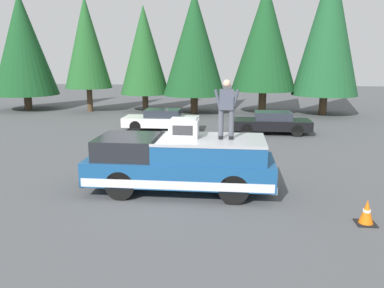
{
  "coord_description": "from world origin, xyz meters",
  "views": [
    {
      "loc": [
        -10.77,
        -2.27,
        3.96
      ],
      "look_at": [
        0.71,
        -1.04,
        1.35
      ],
      "focal_mm": 36.14,
      "sensor_mm": 36.0,
      "label": 1
    }
  ],
  "objects_px": {
    "parked_car_white": "(162,120)",
    "pickup_truck": "(180,163)",
    "person_on_truck_bed": "(226,108)",
    "traffic_cone": "(367,213)",
    "parked_car_black": "(271,123)",
    "compressor_unit": "(184,128)"
  },
  "relations": [
    {
      "from": "person_on_truck_bed",
      "to": "parked_car_black",
      "type": "xyz_separation_m",
      "value": [
        9.41,
        -2.2,
        -1.97
      ]
    },
    {
      "from": "person_on_truck_bed",
      "to": "traffic_cone",
      "type": "distance_m",
      "value": 4.53
    },
    {
      "from": "pickup_truck",
      "to": "person_on_truck_bed",
      "type": "relative_size",
      "value": 3.28
    },
    {
      "from": "parked_car_black",
      "to": "traffic_cone",
      "type": "xyz_separation_m",
      "value": [
        -11.28,
        -1.26,
        -0.29
      ]
    },
    {
      "from": "compressor_unit",
      "to": "person_on_truck_bed",
      "type": "bearing_deg",
      "value": -93.07
    },
    {
      "from": "compressor_unit",
      "to": "parked_car_black",
      "type": "xyz_separation_m",
      "value": [
        9.34,
        -3.43,
        -1.35
      ]
    },
    {
      "from": "pickup_truck",
      "to": "parked_car_black",
      "type": "xyz_separation_m",
      "value": [
        9.42,
        -3.53,
        -0.29
      ]
    },
    {
      "from": "person_on_truck_bed",
      "to": "parked_car_white",
      "type": "height_order",
      "value": "person_on_truck_bed"
    },
    {
      "from": "person_on_truck_bed",
      "to": "parked_car_white",
      "type": "bearing_deg",
      "value": 20.92
    },
    {
      "from": "parked_car_black",
      "to": "compressor_unit",
      "type": "bearing_deg",
      "value": 159.84
    },
    {
      "from": "person_on_truck_bed",
      "to": "parked_car_black",
      "type": "distance_m",
      "value": 9.86
    },
    {
      "from": "parked_car_white",
      "to": "pickup_truck",
      "type": "bearing_deg",
      "value": -166.24
    },
    {
      "from": "parked_car_black",
      "to": "traffic_cone",
      "type": "relative_size",
      "value": 6.61
    },
    {
      "from": "compressor_unit",
      "to": "traffic_cone",
      "type": "relative_size",
      "value": 1.35
    },
    {
      "from": "person_on_truck_bed",
      "to": "parked_car_white",
      "type": "distance_m",
      "value": 10.59
    },
    {
      "from": "compressor_unit",
      "to": "parked_car_white",
      "type": "distance_m",
      "value": 10.06
    },
    {
      "from": "pickup_truck",
      "to": "compressor_unit",
      "type": "distance_m",
      "value": 1.06
    },
    {
      "from": "pickup_truck",
      "to": "compressor_unit",
      "type": "height_order",
      "value": "compressor_unit"
    },
    {
      "from": "person_on_truck_bed",
      "to": "parked_car_white",
      "type": "relative_size",
      "value": 0.41
    },
    {
      "from": "compressor_unit",
      "to": "person_on_truck_bed",
      "type": "relative_size",
      "value": 0.5
    },
    {
      "from": "compressor_unit",
      "to": "person_on_truck_bed",
      "type": "distance_m",
      "value": 1.38
    },
    {
      "from": "person_on_truck_bed",
      "to": "traffic_cone",
      "type": "xyz_separation_m",
      "value": [
        -1.87,
        -3.46,
        -2.26
      ]
    }
  ]
}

